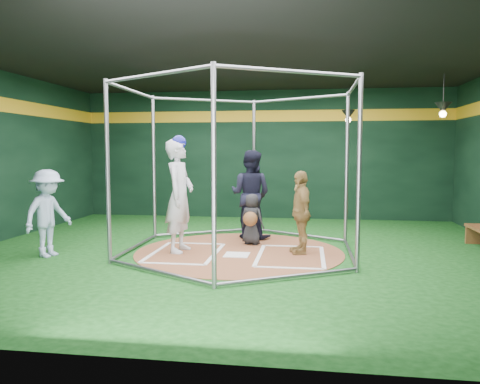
# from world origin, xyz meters

# --- Properties ---
(room_shell) EXTENTS (10.10, 9.10, 3.53)m
(room_shell) POSITION_xyz_m (0.00, 0.01, 1.75)
(room_shell) COLOR #0D3A0F
(room_shell) RESTS_ON ground
(clay_disc) EXTENTS (3.80, 3.80, 0.01)m
(clay_disc) POSITION_xyz_m (0.00, 0.00, 0.01)
(clay_disc) COLOR brown
(clay_disc) RESTS_ON ground
(home_plate) EXTENTS (0.43, 0.43, 0.01)m
(home_plate) POSITION_xyz_m (0.00, -0.30, 0.02)
(home_plate) COLOR white
(home_plate) RESTS_ON clay_disc
(batter_box_left) EXTENTS (1.17, 1.77, 0.01)m
(batter_box_left) POSITION_xyz_m (-0.95, -0.25, 0.02)
(batter_box_left) COLOR white
(batter_box_left) RESTS_ON clay_disc
(batter_box_right) EXTENTS (1.17, 1.77, 0.01)m
(batter_box_right) POSITION_xyz_m (0.95, -0.25, 0.02)
(batter_box_right) COLOR white
(batter_box_right) RESTS_ON clay_disc
(batting_cage) EXTENTS (4.05, 4.67, 3.00)m
(batting_cage) POSITION_xyz_m (-0.00, -0.00, 1.50)
(batting_cage) COLOR gray
(batting_cage) RESTS_ON ground
(pendant_lamp_near) EXTENTS (0.34, 0.34, 0.90)m
(pendant_lamp_near) POSITION_xyz_m (2.20, 3.60, 2.74)
(pendant_lamp_near) COLOR black
(pendant_lamp_near) RESTS_ON room_shell
(pendant_lamp_far) EXTENTS (0.34, 0.34, 0.90)m
(pendant_lamp_far) POSITION_xyz_m (4.00, 2.00, 2.74)
(pendant_lamp_far) COLOR black
(pendant_lamp_far) RESTS_ON room_shell
(batter_figure) EXTENTS (0.55, 0.79, 2.12)m
(batter_figure) POSITION_xyz_m (-1.08, -0.14, 1.06)
(batter_figure) COLOR #BBBBC2
(batter_figure) RESTS_ON clay_disc
(visitor_leopard) EXTENTS (0.57, 0.94, 1.49)m
(visitor_leopard) POSITION_xyz_m (1.11, 0.04, 0.76)
(visitor_leopard) COLOR tan
(visitor_leopard) RESTS_ON clay_disc
(catcher_figure) EXTENTS (0.57, 0.63, 1.00)m
(catcher_figure) POSITION_xyz_m (0.15, 0.69, 0.52)
(catcher_figure) COLOR black
(catcher_figure) RESTS_ON clay_disc
(umpire) EXTENTS (1.06, 0.92, 1.86)m
(umpire) POSITION_xyz_m (0.04, 1.39, 0.94)
(umpire) COLOR black
(umpire) RESTS_ON clay_disc
(bystander_blue) EXTENTS (0.81, 1.10, 1.53)m
(bystander_blue) POSITION_xyz_m (-3.27, -0.81, 0.76)
(bystander_blue) COLOR #A4B9D9
(bystander_blue) RESTS_ON ground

